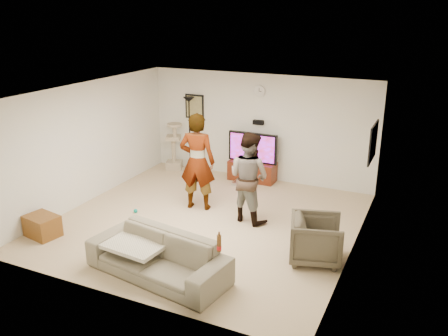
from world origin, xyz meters
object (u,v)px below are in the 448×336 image
at_px(cat_tree, 173,146).
at_px(side_table, 42,226).
at_px(tv_stand, 252,171).
at_px(person_left, 197,162).
at_px(armchair, 316,239).
at_px(tv, 253,147).
at_px(person_right, 249,177).
at_px(sofa, 158,256).
at_px(floor_lamp, 190,135).
at_px(beer_bottle, 219,243).

relative_size(cat_tree, side_table, 2.06).
distance_m(tv_stand, person_left, 2.16).
bearing_deg(person_left, armchair, 146.71).
distance_m(tv, person_right, 2.21).
relative_size(cat_tree, sofa, 0.54).
xyz_separation_m(floor_lamp, person_right, (2.39, -2.02, -0.06)).
bearing_deg(tv_stand, sofa, -86.71).
bearing_deg(armchair, sofa, 109.66).
relative_size(sofa, side_table, 3.85).
xyz_separation_m(floor_lamp, side_table, (-0.70, -4.22, -0.74)).
height_order(person_left, armchair, person_left).
distance_m(floor_lamp, sofa, 4.90).
relative_size(floor_lamp, side_table, 3.20).
xyz_separation_m(cat_tree, person_right, (2.87, -2.03, 0.27)).
height_order(cat_tree, person_left, person_left).
bearing_deg(beer_bottle, floor_lamp, 123.29).
bearing_deg(floor_lamp, side_table, -99.47).
height_order(tv_stand, floor_lamp, floor_lamp).
xyz_separation_m(person_left, side_table, (-1.94, -2.31, -0.80)).
xyz_separation_m(tv, sofa, (0.26, -4.54, -0.48)).
distance_m(tv, sofa, 4.57).
height_order(tv_stand, side_table, tv_stand).
distance_m(sofa, beer_bottle, 1.13).
bearing_deg(side_table, armchair, 14.65).
relative_size(floor_lamp, person_right, 1.07).
xyz_separation_m(tv, side_table, (-2.35, -4.29, -0.62)).
height_order(tv_stand, armchair, armchair).
bearing_deg(floor_lamp, sofa, -66.98).
height_order(tv_stand, person_left, person_left).
relative_size(tv_stand, person_left, 0.56).
relative_size(floor_lamp, person_left, 0.95).
relative_size(tv_stand, side_table, 1.90).
height_order(tv_stand, beer_bottle, beer_bottle).
height_order(person_right, armchair, person_right).
distance_m(tv_stand, beer_bottle, 4.75).
xyz_separation_m(floor_lamp, sofa, (1.90, -4.48, -0.61)).
bearing_deg(tv, beer_bottle, -74.04).
relative_size(person_left, side_table, 3.39).
bearing_deg(person_left, sofa, 93.01).
distance_m(floor_lamp, side_table, 4.35).
xyz_separation_m(sofa, armchair, (2.06, 1.48, 0.04)).
distance_m(person_right, armchair, 1.93).
distance_m(floor_lamp, person_left, 2.28).
bearing_deg(tv, person_left, -101.62).
bearing_deg(beer_bottle, tv, 105.96).
bearing_deg(side_table, person_left, 49.93).
distance_m(beer_bottle, armchair, 1.84).
bearing_deg(floor_lamp, tv_stand, 2.15).
relative_size(floor_lamp, cat_tree, 1.55).
bearing_deg(cat_tree, side_table, -93.05).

